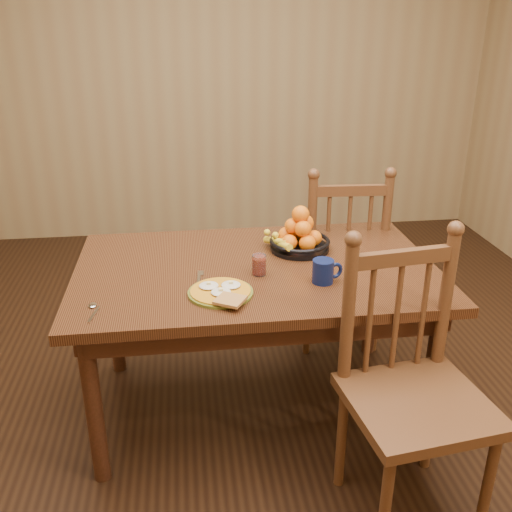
{
  "coord_description": "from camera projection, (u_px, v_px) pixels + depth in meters",
  "views": [
    {
      "loc": [
        -0.3,
        -2.3,
        1.79
      ],
      "look_at": [
        0.0,
        0.0,
        0.8
      ],
      "focal_mm": 40.0,
      "sensor_mm": 36.0,
      "label": 1
    }
  ],
  "objects": [
    {
      "name": "room",
      "position": [
        256.0,
        131.0,
        2.31
      ],
      "size": [
        4.52,
        5.02,
        2.72
      ],
      "color": "black",
      "rests_on": "ground"
    },
    {
      "name": "dining_table",
      "position": [
        256.0,
        283.0,
        2.58
      ],
      "size": [
        1.6,
        1.0,
        0.75
      ],
      "color": "black",
      "rests_on": "ground"
    },
    {
      "name": "chair_far",
      "position": [
        340.0,
        260.0,
        3.21
      ],
      "size": [
        0.5,
        0.48,
        1.05
      ],
      "rotation": [
        0.0,
        0.0,
        3.08
      ],
      "color": "#472A15",
      "rests_on": "ground"
    },
    {
      "name": "chair_near",
      "position": [
        412.0,
        391.0,
        2.08
      ],
      "size": [
        0.54,
        0.53,
        1.08
      ],
      "rotation": [
        0.0,
        0.0,
        0.13
      ],
      "color": "#472A15",
      "rests_on": "ground"
    },
    {
      "name": "breakfast_plate",
      "position": [
        221.0,
        292.0,
        2.28
      ],
      "size": [
        0.26,
        0.31,
        0.04
      ],
      "color": "#59601E",
      "rests_on": "dining_table"
    },
    {
      "name": "fork",
      "position": [
        199.0,
        279.0,
        2.42
      ],
      "size": [
        0.04,
        0.18,
        0.0
      ],
      "rotation": [
        0.0,
        0.0,
        -0.08
      ],
      "color": "silver",
      "rests_on": "dining_table"
    },
    {
      "name": "spoon",
      "position": [
        93.0,
        308.0,
        2.17
      ],
      "size": [
        0.05,
        0.16,
        0.01
      ],
      "rotation": [
        0.0,
        0.0,
        -0.2
      ],
      "color": "silver",
      "rests_on": "dining_table"
    },
    {
      "name": "coffee_mug",
      "position": [
        324.0,
        271.0,
        2.38
      ],
      "size": [
        0.13,
        0.09,
        0.1
      ],
      "color": "#0A143B",
      "rests_on": "dining_table"
    },
    {
      "name": "juice_glass",
      "position": [
        259.0,
        265.0,
        2.45
      ],
      "size": [
        0.06,
        0.06,
        0.09
      ],
      "color": "silver",
      "rests_on": "dining_table"
    },
    {
      "name": "fruit_bowl",
      "position": [
        299.0,
        237.0,
        2.7
      ],
      "size": [
        0.32,
        0.29,
        0.22
      ],
      "color": "black",
      "rests_on": "dining_table"
    }
  ]
}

